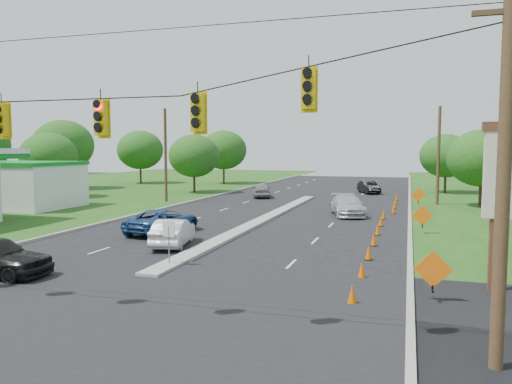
% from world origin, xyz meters
% --- Properties ---
extents(ground, '(160.00, 160.00, 0.00)m').
position_xyz_m(ground, '(0.00, 0.00, 0.00)').
color(ground, black).
rests_on(ground, ground).
extents(cross_street, '(160.00, 14.00, 0.02)m').
position_xyz_m(cross_street, '(0.00, 0.00, 0.00)').
color(cross_street, black).
rests_on(cross_street, ground).
extents(curb_left, '(0.25, 110.00, 0.16)m').
position_xyz_m(curb_left, '(-10.10, 30.00, 0.00)').
color(curb_left, gray).
rests_on(curb_left, ground).
extents(curb_right, '(0.25, 110.00, 0.16)m').
position_xyz_m(curb_right, '(10.10, 30.00, 0.00)').
color(curb_right, gray).
rests_on(curb_right, ground).
extents(median, '(1.00, 34.00, 0.18)m').
position_xyz_m(median, '(0.00, 21.00, 0.00)').
color(median, gray).
rests_on(median, ground).
extents(median_sign, '(0.55, 0.06, 2.05)m').
position_xyz_m(median_sign, '(0.00, 6.00, 1.46)').
color(median_sign, gray).
rests_on(median_sign, ground).
extents(signal_span, '(25.60, 0.32, 9.00)m').
position_xyz_m(signal_span, '(-0.05, -1.00, 4.97)').
color(signal_span, '#422D1C').
rests_on(signal_span, ground).
extents(utility_pole_far_left, '(0.28, 0.28, 9.00)m').
position_xyz_m(utility_pole_far_left, '(-12.50, 30.00, 4.50)').
color(utility_pole_far_left, '#422D1C').
rests_on(utility_pole_far_left, ground).
extents(utility_pole_far_right, '(0.28, 0.28, 9.00)m').
position_xyz_m(utility_pole_far_right, '(12.50, 35.00, 4.50)').
color(utility_pole_far_right, '#422D1C').
rests_on(utility_pole_far_right, ground).
extents(cone_0, '(0.32, 0.32, 0.70)m').
position_xyz_m(cone_0, '(8.24, 3.00, 0.35)').
color(cone_0, '#DE5700').
rests_on(cone_0, ground).
extents(cone_1, '(0.32, 0.32, 0.70)m').
position_xyz_m(cone_1, '(8.24, 6.50, 0.35)').
color(cone_1, '#DE5700').
rests_on(cone_1, ground).
extents(cone_2, '(0.32, 0.32, 0.70)m').
position_xyz_m(cone_2, '(8.24, 10.00, 0.35)').
color(cone_2, '#DE5700').
rests_on(cone_2, ground).
extents(cone_3, '(0.32, 0.32, 0.70)m').
position_xyz_m(cone_3, '(8.24, 13.50, 0.35)').
color(cone_3, '#DE5700').
rests_on(cone_3, ground).
extents(cone_4, '(0.32, 0.32, 0.70)m').
position_xyz_m(cone_4, '(8.24, 17.00, 0.35)').
color(cone_4, '#DE5700').
rests_on(cone_4, ground).
extents(cone_5, '(0.32, 0.32, 0.70)m').
position_xyz_m(cone_5, '(8.24, 20.50, 0.35)').
color(cone_5, '#DE5700').
rests_on(cone_5, ground).
extents(cone_6, '(0.32, 0.32, 0.70)m').
position_xyz_m(cone_6, '(8.24, 24.00, 0.35)').
color(cone_6, '#DE5700').
rests_on(cone_6, ground).
extents(cone_7, '(0.32, 0.32, 0.70)m').
position_xyz_m(cone_7, '(8.84, 27.50, 0.35)').
color(cone_7, '#DE5700').
rests_on(cone_7, ground).
extents(cone_8, '(0.32, 0.32, 0.70)m').
position_xyz_m(cone_8, '(8.84, 31.00, 0.35)').
color(cone_8, '#DE5700').
rests_on(cone_8, ground).
extents(cone_9, '(0.32, 0.32, 0.70)m').
position_xyz_m(cone_9, '(8.84, 34.50, 0.35)').
color(cone_9, '#DE5700').
rests_on(cone_9, ground).
extents(cone_10, '(0.32, 0.32, 0.70)m').
position_xyz_m(cone_10, '(8.84, 38.00, 0.35)').
color(cone_10, '#DE5700').
rests_on(cone_10, ground).
extents(work_sign_0, '(1.27, 0.58, 1.37)m').
position_xyz_m(work_sign_0, '(10.80, 4.00, 1.09)').
color(work_sign_0, black).
rests_on(work_sign_0, ground).
extents(work_sign_1, '(1.27, 0.58, 1.37)m').
position_xyz_m(work_sign_1, '(10.80, 18.00, 1.09)').
color(work_sign_1, black).
rests_on(work_sign_1, ground).
extents(work_sign_2, '(1.27, 0.58, 1.37)m').
position_xyz_m(work_sign_2, '(10.80, 32.00, 1.09)').
color(work_sign_2, black).
rests_on(work_sign_2, ground).
extents(tree_2, '(5.88, 5.88, 6.86)m').
position_xyz_m(tree_2, '(-26.00, 30.00, 4.34)').
color(tree_2, black).
rests_on(tree_2, ground).
extents(tree_3, '(7.56, 7.56, 8.82)m').
position_xyz_m(tree_3, '(-32.00, 40.00, 5.58)').
color(tree_3, black).
rests_on(tree_3, ground).
extents(tree_4, '(6.72, 6.72, 7.84)m').
position_xyz_m(tree_4, '(-28.00, 52.00, 4.96)').
color(tree_4, black).
rests_on(tree_4, ground).
extents(tree_5, '(5.88, 5.88, 6.86)m').
position_xyz_m(tree_5, '(-14.00, 40.00, 4.34)').
color(tree_5, black).
rests_on(tree_5, ground).
extents(tree_6, '(6.72, 6.72, 7.84)m').
position_xyz_m(tree_6, '(-16.00, 55.00, 4.96)').
color(tree_6, black).
rests_on(tree_6, ground).
extents(tree_9, '(5.88, 5.88, 6.86)m').
position_xyz_m(tree_9, '(16.00, 34.00, 4.34)').
color(tree_9, black).
rests_on(tree_9, ground).
extents(tree_11, '(6.72, 6.72, 7.84)m').
position_xyz_m(tree_11, '(20.00, 55.00, 4.96)').
color(tree_11, black).
rests_on(tree_11, ground).
extents(tree_12, '(5.88, 5.88, 6.86)m').
position_xyz_m(tree_12, '(14.00, 48.00, 4.34)').
color(tree_12, black).
rests_on(tree_12, ground).
extents(white_sedan, '(2.48, 4.64, 1.45)m').
position_xyz_m(white_sedan, '(-2.01, 10.43, 0.73)').
color(white_sedan, silver).
rests_on(white_sedan, ground).
extents(blue_pickup, '(3.19, 5.66, 1.49)m').
position_xyz_m(blue_pickup, '(-4.40, 13.85, 0.75)').
color(blue_pickup, navy).
rests_on(blue_pickup, ground).
extents(silver_car_far, '(3.60, 5.83, 1.58)m').
position_xyz_m(silver_car_far, '(5.46, 25.35, 0.79)').
color(silver_car_far, '#B2B4BE').
rests_on(silver_car_far, ground).
extents(silver_car_oncoming, '(2.99, 4.74, 1.50)m').
position_xyz_m(silver_car_oncoming, '(-4.94, 37.18, 0.75)').
color(silver_car_oncoming, gray).
rests_on(silver_car_oncoming, ground).
extents(dark_car_receding, '(3.07, 4.66, 1.45)m').
position_xyz_m(dark_car_receding, '(5.56, 45.28, 0.73)').
color(dark_car_receding, black).
rests_on(dark_car_receding, ground).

